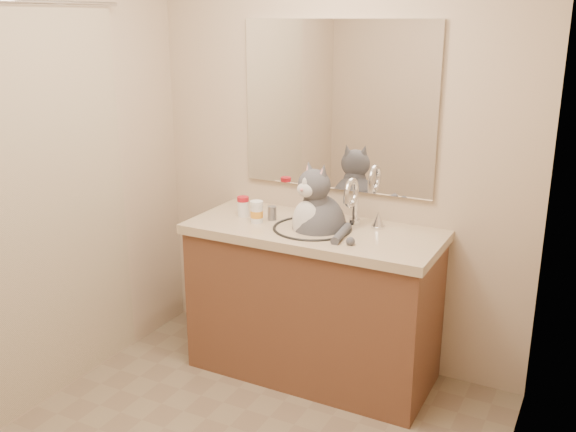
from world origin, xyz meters
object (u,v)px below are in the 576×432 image
at_px(pill_bottle_redcap, 243,206).
at_px(grey_canister, 272,213).
at_px(pill_bottle_orange, 257,212).
at_px(cat, 318,224).

distance_m(pill_bottle_redcap, grey_canister, 0.18).
bearing_deg(pill_bottle_orange, grey_canister, 55.85).
xyz_separation_m(cat, grey_canister, (-0.28, 0.01, 0.02)).
xyz_separation_m(cat, pill_bottle_orange, (-0.33, -0.06, 0.04)).
height_order(cat, pill_bottle_redcap, cat).
bearing_deg(grey_canister, pill_bottle_orange, -124.15).
bearing_deg(cat, grey_canister, -165.39).
height_order(cat, pill_bottle_orange, cat).
distance_m(cat, grey_canister, 0.28).
relative_size(cat, pill_bottle_orange, 4.74).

